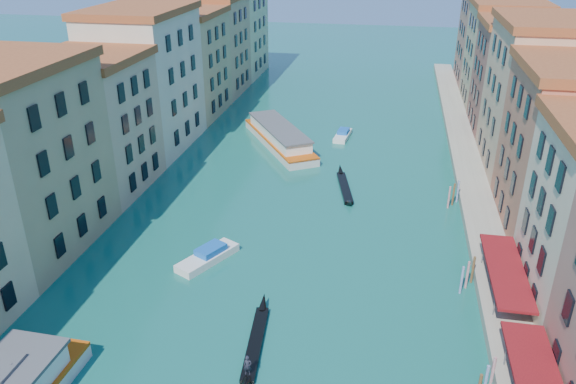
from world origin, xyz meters
name	(u,v)px	position (x,y,z in m)	size (l,w,h in m)	color
left_bank_palazzos	(127,96)	(-26.00, 64.68, 9.71)	(12.80, 128.40, 21.00)	beige
right_bank_palazzos	(548,118)	(30.00, 65.00, 9.75)	(12.80, 128.40, 21.00)	#A23931
quay	(471,180)	(22.00, 65.00, 0.50)	(4.00, 140.00, 1.00)	gray
mooring_poles_right	(481,357)	(19.10, 28.80, 1.30)	(1.44, 54.24, 3.20)	#53371C
vaporetto_far	(279,137)	(-6.24, 74.76, 1.40)	(15.10, 20.32, 3.12)	silver
gondola_fore	(255,341)	(1.38, 28.26, 0.40)	(2.04, 11.85, 2.36)	black
gondola_far	(344,186)	(5.49, 60.30, 0.35)	(3.53, 12.10, 1.73)	black
motorboat_mid	(208,256)	(-6.48, 39.95, 0.58)	(5.30, 7.40, 1.48)	silver
motorboat_far	(343,135)	(3.25, 80.14, 0.50)	(2.61, 6.40, 1.29)	white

